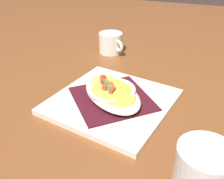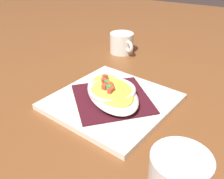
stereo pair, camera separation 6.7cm
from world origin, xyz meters
name	(u,v)px [view 1 (the left image)]	position (x,y,z in m)	size (l,w,h in m)	color
ground_plane	(112,104)	(0.00, 0.00, 0.00)	(2.60, 2.60, 0.00)	brown
square_plate	(112,102)	(0.00, 0.00, 0.01)	(0.29, 0.29, 0.02)	white
folded_napkin	(112,99)	(0.00, 0.00, 0.02)	(0.19, 0.19, 0.00)	#43121C
gratin_dish	(112,92)	(0.00, 0.00, 0.04)	(0.23, 0.24, 0.05)	white
coffee_mug	(111,44)	(0.34, 0.13, 0.03)	(0.09, 0.11, 0.08)	white
stemmed_glass	(202,176)	(-0.26, -0.23, 0.09)	(0.08, 0.08, 0.14)	white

